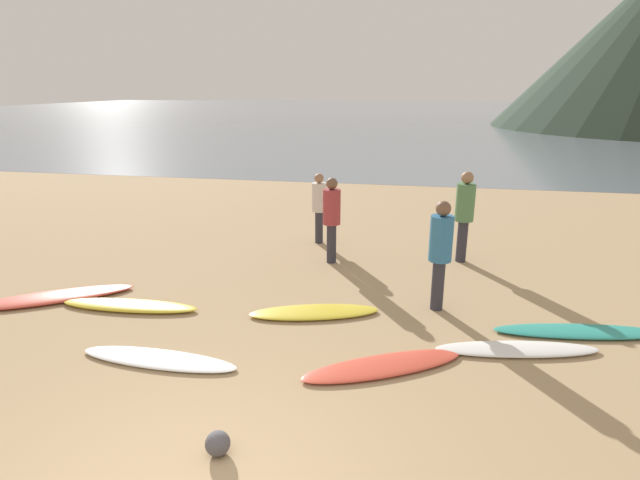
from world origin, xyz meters
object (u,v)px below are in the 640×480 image
person_3 (332,213)px  beach_rock_near (218,443)px  surfboard_0 (51,297)px  surfboard_3 (314,312)px  surfboard_2 (159,359)px  person_2 (319,203)px  surfboard_1 (130,305)px  person_1 (465,209)px  person_0 (441,247)px  surfboard_5 (517,349)px  surfboard_4 (383,366)px  surfboard_6 (580,331)px

person_3 → beach_rock_near: person_3 is taller
surfboard_0 → surfboard_3: (4.40, 0.28, -0.01)m
surfboard_3 → surfboard_2: bearing=-150.3°
person_2 → person_3: bearing=162.4°
surfboard_2 → person_2: size_ratio=1.37×
surfboard_1 → person_1: size_ratio=1.23×
person_0 → surfboard_2: bearing=-106.7°
surfboard_1 → surfboard_5: size_ratio=1.03×
surfboard_2 → person_3: 4.57m
beach_rock_near → person_0: bearing=60.3°
person_2 → person_3: (0.49, -1.24, 0.08)m
person_1 → surfboard_2: bearing=-173.9°
surfboard_4 → person_2: (-1.80, 5.06, 0.89)m
person_0 → person_1: (0.55, 2.43, 0.04)m
person_3 → person_2: bearing=26.0°
surfboard_4 → person_1: (1.25, 4.37, 1.04)m
surfboard_5 → person_1: 3.79m
surfboard_6 → beach_rock_near: 5.32m
surfboard_6 → person_1: person_1 is taller
surfboard_4 → surfboard_5: bearing=-4.6°
surfboard_2 → beach_rock_near: size_ratio=8.86×
person_0 → person_3: person_0 is taller
person_1 → beach_rock_near: bearing=-156.5°
surfboard_0 → surfboard_5: size_ratio=1.17×
surfboard_2 → person_1: 6.36m
surfboard_0 → person_1: bearing=-7.1°
person_0 → surfboard_6: bearing=26.9°
surfboard_1 → person_3: bearing=41.8°
person_0 → person_1: person_1 is taller
surfboard_3 → person_2: person_2 is taller
surfboard_1 → surfboard_6: size_ratio=0.92×
person_2 → person_0: bearing=179.5°
surfboard_0 → surfboard_5: (7.29, -0.34, -0.01)m
surfboard_0 → surfboard_4: bearing=-43.9°
surfboard_1 → person_1: 6.39m
person_1 → person_3: bearing=149.2°
surfboard_0 → beach_rock_near: (4.11, -2.94, 0.08)m
surfboard_2 → surfboard_3: size_ratio=1.07×
beach_rock_near → surfboard_3: bearing=84.9°
beach_rock_near → surfboard_5: bearing=39.3°
surfboard_5 → beach_rock_near: (-3.18, -2.60, 0.08)m
surfboard_5 → beach_rock_near: bearing=-151.0°
surfboard_0 → person_1: size_ratio=1.40×
surfboard_4 → surfboard_1: bearing=137.5°
surfboard_1 → surfboard_2: (1.25, -1.42, -0.01)m
surfboard_5 → beach_rock_near: beach_rock_near is taller
person_2 → surfboard_0: bearing=97.3°
surfboard_4 → beach_rock_near: size_ratio=8.85×
surfboard_3 → person_3: 2.64m
person_0 → beach_rock_near: person_0 is taller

